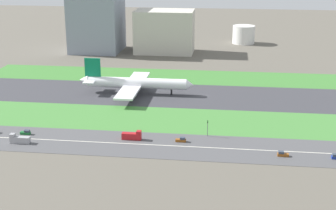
{
  "coord_description": "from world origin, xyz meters",
  "views": [
    {
      "loc": [
        13.84,
        -262.99,
        80.0
      ],
      "look_at": [
        -14.86,
        -36.5,
        6.0
      ],
      "focal_mm": 52.96,
      "sensor_mm": 36.0,
      "label": 1
    }
  ],
  "objects_px": {
    "hangar_building": "(165,32)",
    "truck_0": "(132,136)",
    "fuel_tank_west": "(244,35)",
    "traffic_light": "(208,127)",
    "airliner": "(134,83)",
    "terminal_building": "(97,18)",
    "car_5": "(282,154)",
    "car_1": "(181,140)",
    "truck_1": "(19,139)",
    "car_4": "(26,132)"
  },
  "relations": [
    {
      "from": "truck_1",
      "to": "terminal_building",
      "type": "bearing_deg",
      "value": -84.92
    },
    {
      "from": "airliner",
      "to": "terminal_building",
      "type": "height_order",
      "value": "terminal_building"
    },
    {
      "from": "terminal_building",
      "to": "truck_1",
      "type": "bearing_deg",
      "value": -84.92
    },
    {
      "from": "truck_0",
      "to": "car_5",
      "type": "height_order",
      "value": "truck_0"
    },
    {
      "from": "traffic_light",
      "to": "fuel_tank_west",
      "type": "xyz_separation_m",
      "value": [
        19.51,
        219.01,
        3.25
      ]
    },
    {
      "from": "car_4",
      "to": "fuel_tank_west",
      "type": "height_order",
      "value": "fuel_tank_west"
    },
    {
      "from": "fuel_tank_west",
      "to": "car_5",
      "type": "bearing_deg",
      "value": -87.3
    },
    {
      "from": "truck_0",
      "to": "car_1",
      "type": "distance_m",
      "value": 21.24
    },
    {
      "from": "hangar_building",
      "to": "fuel_tank_west",
      "type": "bearing_deg",
      "value": 36.11
    },
    {
      "from": "car_4",
      "to": "terminal_building",
      "type": "bearing_deg",
      "value": 94.92
    },
    {
      "from": "truck_0",
      "to": "car_1",
      "type": "bearing_deg",
      "value": 0.0
    },
    {
      "from": "car_1",
      "to": "traffic_light",
      "type": "xyz_separation_m",
      "value": [
        10.73,
        7.99,
        3.37
      ]
    },
    {
      "from": "car_1",
      "to": "fuel_tank_west",
      "type": "relative_size",
      "value": 0.24
    },
    {
      "from": "airliner",
      "to": "hangar_building",
      "type": "distance_m",
      "value": 114.46
    },
    {
      "from": "truck_0",
      "to": "terminal_building",
      "type": "relative_size",
      "value": 0.16
    },
    {
      "from": "car_5",
      "to": "truck_1",
      "type": "height_order",
      "value": "truck_1"
    },
    {
      "from": "airliner",
      "to": "fuel_tank_west",
      "type": "height_order",
      "value": "airliner"
    },
    {
      "from": "fuel_tank_west",
      "to": "airliner",
      "type": "bearing_deg",
      "value": -111.88
    },
    {
      "from": "car_5",
      "to": "traffic_light",
      "type": "distance_m",
      "value": 35.73
    },
    {
      "from": "car_5",
      "to": "car_4",
      "type": "xyz_separation_m",
      "value": [
        -110.56,
        10.0,
        0.0
      ]
    },
    {
      "from": "airliner",
      "to": "truck_1",
      "type": "relative_size",
      "value": 7.74
    },
    {
      "from": "hangar_building",
      "to": "fuel_tank_west",
      "type": "height_order",
      "value": "hangar_building"
    },
    {
      "from": "hangar_building",
      "to": "airliner",
      "type": "bearing_deg",
      "value": -91.1
    },
    {
      "from": "car_5",
      "to": "fuel_tank_west",
      "type": "relative_size",
      "value": 0.24
    },
    {
      "from": "truck_1",
      "to": "terminal_building",
      "type": "xyz_separation_m",
      "value": [
        -17.06,
        192.0,
        23.98
      ]
    },
    {
      "from": "airliner",
      "to": "terminal_building",
      "type": "distance_m",
      "value": 126.46
    },
    {
      "from": "truck_0",
      "to": "car_1",
      "type": "relative_size",
      "value": 1.91
    },
    {
      "from": "airliner",
      "to": "truck_0",
      "type": "distance_m",
      "value": 69.27
    },
    {
      "from": "truck_1",
      "to": "traffic_light",
      "type": "relative_size",
      "value": 1.17
    },
    {
      "from": "airliner",
      "to": "truck_0",
      "type": "xyz_separation_m",
      "value": [
        12.4,
        -68.0,
        -4.56
      ]
    },
    {
      "from": "truck_1",
      "to": "terminal_building",
      "type": "height_order",
      "value": "terminal_building"
    },
    {
      "from": "car_5",
      "to": "car_1",
      "type": "xyz_separation_m",
      "value": [
        -41.41,
        10.0,
        0.0
      ]
    },
    {
      "from": "car_1",
      "to": "truck_1",
      "type": "xyz_separation_m",
      "value": [
        -67.75,
        -10.0,
        0.75
      ]
    },
    {
      "from": "terminal_building",
      "to": "hangar_building",
      "type": "distance_m",
      "value": 54.19
    },
    {
      "from": "car_1",
      "to": "car_4",
      "type": "height_order",
      "value": "same"
    },
    {
      "from": "car_1",
      "to": "traffic_light",
      "type": "height_order",
      "value": "traffic_light"
    },
    {
      "from": "fuel_tank_west",
      "to": "traffic_light",
      "type": "bearing_deg",
      "value": -95.09
    },
    {
      "from": "car_1",
      "to": "hangar_building",
      "type": "bearing_deg",
      "value": 99.8
    },
    {
      "from": "traffic_light",
      "to": "fuel_tank_west",
      "type": "bearing_deg",
      "value": 84.91
    },
    {
      "from": "hangar_building",
      "to": "fuel_tank_west",
      "type": "xyz_separation_m",
      "value": [
        61.68,
        45.0,
        -8.76
      ]
    },
    {
      "from": "car_1",
      "to": "traffic_light",
      "type": "relative_size",
      "value": 0.61
    },
    {
      "from": "car_5",
      "to": "car_1",
      "type": "bearing_deg",
      "value": -13.58
    },
    {
      "from": "car_5",
      "to": "terminal_building",
      "type": "height_order",
      "value": "terminal_building"
    },
    {
      "from": "hangar_building",
      "to": "truck_0",
      "type": "bearing_deg",
      "value": -86.79
    },
    {
      "from": "car_5",
      "to": "traffic_light",
      "type": "bearing_deg",
      "value": -30.39
    },
    {
      "from": "truck_0",
      "to": "traffic_light",
      "type": "height_order",
      "value": "traffic_light"
    },
    {
      "from": "traffic_light",
      "to": "terminal_building",
      "type": "height_order",
      "value": "terminal_building"
    },
    {
      "from": "truck_0",
      "to": "terminal_building",
      "type": "distance_m",
      "value": 194.27
    },
    {
      "from": "car_5",
      "to": "fuel_tank_west",
      "type": "height_order",
      "value": "fuel_tank_west"
    },
    {
      "from": "truck_0",
      "to": "fuel_tank_west",
      "type": "relative_size",
      "value": 0.45
    }
  ]
}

